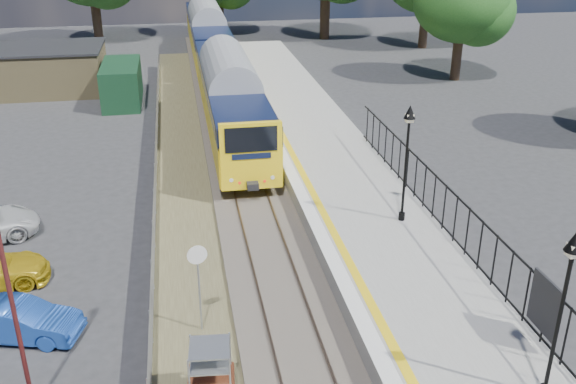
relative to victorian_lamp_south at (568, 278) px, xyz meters
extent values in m
plane|color=#2D2D30|center=(-5.50, 4.00, -4.30)|extent=(120.00, 120.00, 0.00)
cube|color=#473F38|center=(-5.50, 14.00, -4.20)|extent=(3.40, 80.00, 0.20)
cube|color=#4C472D|center=(-8.40, 12.00, -4.27)|extent=(2.60, 70.00, 0.06)
cube|color=brown|center=(-6.22, 14.00, -4.08)|extent=(0.07, 80.00, 0.14)
cube|color=brown|center=(-4.78, 14.00, -4.08)|extent=(0.07, 80.00, 0.14)
cube|color=gray|center=(-1.30, 12.00, -3.85)|extent=(5.00, 70.00, 0.90)
cube|color=silver|center=(-3.55, 12.00, -3.39)|extent=(0.50, 70.00, 0.01)
cube|color=yellow|center=(-3.05, 12.00, -3.39)|extent=(0.30, 70.00, 0.01)
cylinder|color=black|center=(0.00, 0.00, -1.40)|extent=(0.10, 0.10, 3.70)
cube|color=black|center=(0.00, 0.00, 0.55)|extent=(0.08, 0.08, 0.30)
cube|color=beige|center=(0.00, 0.00, 0.72)|extent=(0.26, 0.26, 0.30)
cone|color=black|center=(0.00, 0.00, 0.95)|extent=(0.44, 0.44, 0.50)
cylinder|color=black|center=(-0.20, 10.00, -3.25)|extent=(0.24, 0.24, 0.30)
cylinder|color=black|center=(-0.20, 10.00, -1.40)|extent=(0.10, 0.10, 3.70)
cube|color=black|center=(-0.20, 10.00, 0.55)|extent=(0.08, 0.08, 0.30)
cube|color=beige|center=(-0.20, 10.00, 0.72)|extent=(0.26, 0.26, 0.30)
cone|color=black|center=(-0.20, 10.00, 0.95)|extent=(0.44, 0.44, 0.50)
cube|color=black|center=(1.05, 6.50, -1.65)|extent=(0.05, 26.00, 0.05)
cube|color=black|center=(1.00, 2.00, -2.20)|extent=(0.08, 1.40, 1.60)
cube|color=#8E7C50|center=(-17.50, 36.00, -2.80)|extent=(8.00, 6.00, 3.00)
cube|color=black|center=(-17.50, 36.00, -1.25)|extent=(8.20, 6.20, 0.15)
cube|color=#13351E|center=(-12.00, 32.00, -3.00)|extent=(2.40, 6.00, 2.60)
cylinder|color=#332319|center=(-15.50, 54.00, -2.37)|extent=(0.88, 0.88, 3.85)
cylinder|color=#332319|center=(-3.50, 56.00, -2.72)|extent=(0.72, 0.72, 3.15)
cylinder|color=#332319|center=(6.50, 52.00, -2.20)|extent=(0.96, 0.96, 4.20)
cylinder|color=#332319|center=(14.50, 46.00, -2.55)|extent=(0.80, 0.80, 3.50)
cylinder|color=#332319|center=(12.50, 34.00, -2.72)|extent=(0.72, 0.72, 3.15)
ellipsoid|color=#1F531B|center=(12.50, 34.00, 1.55)|extent=(7.20, 7.20, 6.12)
cube|color=yellow|center=(-5.50, 24.49, -2.61)|extent=(2.80, 20.00, 1.90)
cube|color=#0E1634|center=(-5.50, 24.49, -1.31)|extent=(2.82, 20.00, 0.90)
cube|color=black|center=(-5.50, 24.49, -1.31)|extent=(2.82, 18.00, 0.70)
cube|color=black|center=(-5.50, 24.49, -3.79)|extent=(2.00, 18.00, 0.45)
cube|color=yellow|center=(-5.50, 45.09, -2.61)|extent=(2.80, 20.00, 1.90)
cube|color=#0E1634|center=(-5.50, 45.09, -1.31)|extent=(2.82, 20.00, 0.90)
cube|color=black|center=(-5.50, 45.09, -1.31)|extent=(2.82, 18.00, 0.70)
cube|color=black|center=(-5.50, 45.09, -3.79)|extent=(2.00, 18.00, 0.45)
cube|color=black|center=(-5.50, 14.28, -1.26)|extent=(2.24, 0.04, 1.10)
cylinder|color=#999EA3|center=(-8.20, 5.43, -2.94)|extent=(0.06, 0.06, 2.71)
cylinder|color=silver|center=(-8.20, 5.38, -1.59)|extent=(0.60, 0.14, 0.61)
cylinder|color=#4F1B1A|center=(-12.70, 2.70, -0.66)|extent=(0.12, 0.12, 7.27)
imported|color=#1A44A0|center=(-13.61, 6.03, -3.69)|extent=(3.88, 2.21, 1.21)
camera|label=1|loc=(-8.45, -11.20, 7.70)|focal=40.00mm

